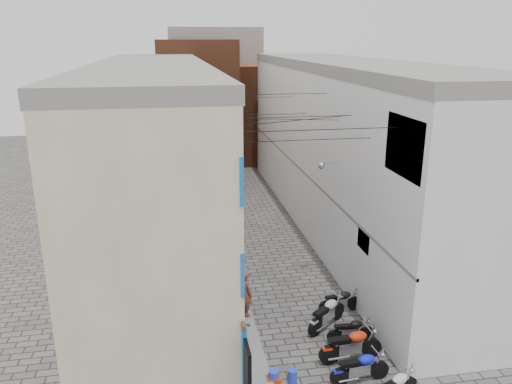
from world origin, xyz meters
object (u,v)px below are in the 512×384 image
motorcycle_c (360,366)px  red_crate (274,381)px  motorcycle_f (327,312)px  motorcycle_d (351,344)px  motorcycle_g (340,300)px  water_jug_near (274,378)px  person_a (246,293)px  person_b (244,321)px  motorcycle_e (351,329)px  water_jug_far (292,376)px

motorcycle_c → red_crate: motorcycle_c is taller
motorcycle_f → red_crate: motorcycle_f is taller
motorcycle_d → motorcycle_g: motorcycle_d is taller
water_jug_near → person_a: bearing=94.2°
motorcycle_c → motorcycle_d: size_ratio=0.89×
motorcycle_d → red_crate: 2.85m
motorcycle_d → motorcycle_c: bearing=-10.0°
motorcycle_d → person_a: bearing=-139.7°
motorcycle_f → water_jug_near: 3.80m
person_b → water_jug_near: person_b is taller
motorcycle_c → red_crate: size_ratio=4.38×
motorcycle_e → motorcycle_g: motorcycle_g is taller
motorcycle_e → person_b: bearing=-95.4°
motorcycle_c → water_jug_near: motorcycle_c is taller
person_a → water_jug_near: size_ratio=3.52×
motorcycle_f → motorcycle_g: (0.83, 0.94, -0.11)m
water_jug_far → water_jug_near: bearing=180.0°
person_b → water_jug_far: (1.18, -2.08, -0.76)m
red_crate → water_jug_far: bearing=0.0°
motorcycle_e → person_a: person_a is taller
motorcycle_f → water_jug_far: size_ratio=4.59×
motorcycle_e → red_crate: size_ratio=3.83×
motorcycle_g → water_jug_far: motorcycle_g is taller
motorcycle_e → water_jug_far: (-2.49, -1.75, -0.26)m
motorcycle_e → person_b: size_ratio=1.14×
water_jug_far → motorcycle_e: bearing=35.1°
red_crate → motorcycle_f: bearing=47.6°
motorcycle_c → motorcycle_d: (0.10, 1.07, 0.07)m
motorcycle_f → water_jug_far: bearing=-73.0°
motorcycle_g → person_a: size_ratio=0.96×
motorcycle_c → motorcycle_f: bearing=176.2°
motorcycle_c → motorcycle_e: bearing=162.3°
motorcycle_e → motorcycle_d: bearing=-20.8°
water_jug_far → red_crate: water_jug_far is taller
water_jug_near → motorcycle_g: bearing=47.9°
motorcycle_e → person_b: person_b is taller
motorcycle_e → water_jug_far: size_ratio=3.69×
motorcycle_d → motorcycle_f: bearing=179.6°
motorcycle_g → person_a: person_a is taller
motorcycle_c → person_a: (-2.88, 4.03, 0.59)m
person_a → water_jug_far: person_a is taller
water_jug_far → red_crate: bearing=180.0°
motorcycle_d → water_jug_far: size_ratio=4.75×
person_a → water_jug_near: bearing=160.8°
motorcycle_d → motorcycle_e: size_ratio=1.29×
person_b → motorcycle_c: bearing=-97.3°
motorcycle_e → person_a: (-3.35, 1.97, 0.66)m
motorcycle_f → motorcycle_d: bearing=-33.4°
motorcycle_e → red_crate: (-3.07, -1.75, -0.35)m
person_b → water_jug_far: size_ratio=3.25×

